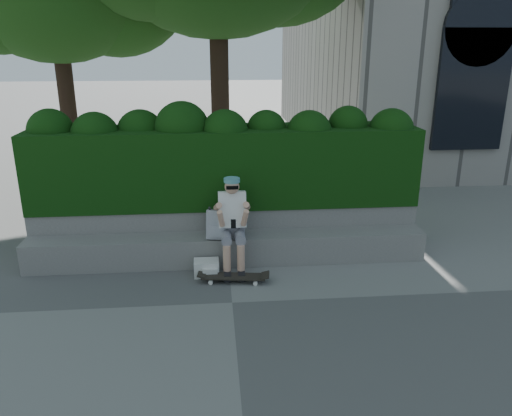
{
  "coord_description": "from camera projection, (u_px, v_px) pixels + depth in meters",
  "views": [
    {
      "loc": [
        -0.21,
        -5.74,
        3.2
      ],
      "look_at": [
        0.4,
        1.0,
        0.95
      ],
      "focal_mm": 35.0,
      "sensor_mm": 36.0,
      "label": 1
    }
  ],
  "objects": [
    {
      "name": "skateboard",
      "position": [
        233.0,
        277.0,
        6.99
      ],
      "size": [
        0.91,
        0.34,
        0.09
      ],
      "rotation": [
        0.0,
        0.0,
        -0.13
      ],
      "color": "black",
      "rests_on": "ground"
    },
    {
      "name": "hedge",
      "position": [
        225.0,
        166.0,
        7.87
      ],
      "size": [
        6.0,
        1.0,
        1.2
      ],
      "primitive_type": "cube",
      "color": "black",
      "rests_on": "planter_wall"
    },
    {
      "name": "person",
      "position": [
        232.0,
        220.0,
        7.23
      ],
      "size": [
        0.4,
        0.76,
        1.38
      ],
      "color": "slate",
      "rests_on": "ground"
    },
    {
      "name": "bench_ledge",
      "position": [
        228.0,
        249.0,
        7.57
      ],
      "size": [
        6.0,
        0.45,
        0.45
      ],
      "primitive_type": "cube",
      "color": "gray",
      "rests_on": "ground"
    },
    {
      "name": "ground",
      "position": [
        232.0,
        303.0,
        6.46
      ],
      "size": [
        80.0,
        80.0,
        0.0
      ],
      "primitive_type": "plane",
      "color": "slate",
      "rests_on": "ground"
    },
    {
      "name": "backpack_plaid",
      "position": [
        217.0,
        224.0,
        7.32
      ],
      "size": [
        0.31,
        0.2,
        0.43
      ],
      "primitive_type": "cube",
      "rotation": [
        0.0,
        0.0,
        -0.17
      ],
      "color": "silver",
      "rests_on": "bench_ledge"
    },
    {
      "name": "planter_wall",
      "position": [
        227.0,
        229.0,
        7.97
      ],
      "size": [
        6.0,
        0.5,
        0.75
      ],
      "primitive_type": "cube",
      "color": "gray",
      "rests_on": "ground"
    },
    {
      "name": "backpack_ground",
      "position": [
        207.0,
        268.0,
        7.18
      ],
      "size": [
        0.36,
        0.26,
        0.23
      ],
      "primitive_type": "cube",
      "rotation": [
        0.0,
        0.0,
        0.02
      ],
      "color": "white",
      "rests_on": "ground"
    }
  ]
}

